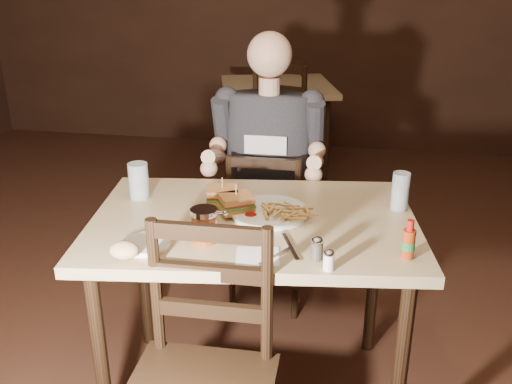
% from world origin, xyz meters
% --- Properties ---
extents(room_shell, '(7.00, 7.00, 7.00)m').
position_xyz_m(room_shell, '(0.00, 0.00, 1.40)').
color(room_shell, black).
rests_on(room_shell, ground).
extents(main_table, '(1.23, 0.90, 0.77)m').
position_xyz_m(main_table, '(0.15, 0.15, 0.68)').
color(main_table, tan).
rests_on(main_table, ground).
extents(bg_table, '(0.98, 0.98, 0.77)m').
position_xyz_m(bg_table, '(-0.10, 2.50, 0.68)').
color(bg_table, tan).
rests_on(bg_table, ground).
extents(chair_far, '(0.38, 0.42, 0.82)m').
position_xyz_m(chair_far, '(0.10, 0.84, 0.41)').
color(chair_far, black).
rests_on(chair_far, ground).
extents(bg_chair_far, '(0.45, 0.49, 0.90)m').
position_xyz_m(bg_chair_far, '(-0.10, 3.05, 0.45)').
color(bg_chair_far, black).
rests_on(bg_chair_far, ground).
extents(bg_chair_near, '(0.59, 0.61, 0.98)m').
position_xyz_m(bg_chair_near, '(-0.10, 1.95, 0.49)').
color(bg_chair_near, black).
rests_on(bg_chair_near, ground).
extents(diner, '(0.53, 0.42, 0.91)m').
position_xyz_m(diner, '(0.10, 0.79, 0.88)').
color(diner, '#2D2D32').
rests_on(diner, chair_far).
extents(dinner_plate, '(0.31, 0.31, 0.02)m').
position_xyz_m(dinner_plate, '(0.20, 0.18, 0.78)').
color(dinner_plate, white).
rests_on(dinner_plate, main_table).
extents(sandwich_left, '(0.13, 0.12, 0.10)m').
position_xyz_m(sandwich_left, '(0.02, 0.23, 0.83)').
color(sandwich_left, '#BC8141').
rests_on(sandwich_left, dinner_plate).
extents(sandwich_right, '(0.14, 0.14, 0.10)m').
position_xyz_m(sandwich_right, '(0.09, 0.17, 0.83)').
color(sandwich_right, '#BC8141').
rests_on(sandwich_right, dinner_plate).
extents(fries_pile, '(0.25, 0.19, 0.04)m').
position_xyz_m(fries_pile, '(0.27, 0.16, 0.80)').
color(fries_pile, '#DEB25E').
rests_on(fries_pile, dinner_plate).
extents(ketchup_dollop, '(0.05, 0.05, 0.01)m').
position_xyz_m(ketchup_dollop, '(0.15, 0.13, 0.79)').
color(ketchup_dollop, maroon).
rests_on(ketchup_dollop, dinner_plate).
extents(glass_left, '(0.08, 0.08, 0.14)m').
position_xyz_m(glass_left, '(-0.31, 0.25, 0.84)').
color(glass_left, silver).
rests_on(glass_left, main_table).
extents(glass_right, '(0.07, 0.07, 0.14)m').
position_xyz_m(glass_right, '(0.66, 0.32, 0.84)').
color(glass_right, silver).
rests_on(glass_right, main_table).
extents(hot_sauce, '(0.04, 0.04, 0.13)m').
position_xyz_m(hot_sauce, '(0.67, -0.06, 0.83)').
color(hot_sauce, '#8F3110').
rests_on(hot_sauce, main_table).
extents(salt_shaker, '(0.04, 0.04, 0.06)m').
position_xyz_m(salt_shaker, '(0.44, -0.17, 0.80)').
color(salt_shaker, white).
rests_on(salt_shaker, main_table).
extents(pepper_shaker, '(0.04, 0.04, 0.07)m').
position_xyz_m(pepper_shaker, '(0.40, -0.11, 0.80)').
color(pepper_shaker, '#38332D').
rests_on(pepper_shaker, main_table).
extents(syrup_dispenser, '(0.10, 0.10, 0.11)m').
position_xyz_m(syrup_dispenser, '(0.03, -0.05, 0.83)').
color(syrup_dispenser, '#8F3110').
rests_on(syrup_dispenser, main_table).
extents(napkin, '(0.15, 0.14, 0.00)m').
position_xyz_m(napkin, '(0.22, -0.13, 0.77)').
color(napkin, white).
rests_on(napkin, main_table).
extents(knife, '(0.08, 0.19, 0.00)m').
position_xyz_m(knife, '(0.31, -0.05, 0.78)').
color(knife, silver).
rests_on(knife, napkin).
extents(fork, '(0.09, 0.13, 0.00)m').
position_xyz_m(fork, '(0.27, -0.12, 0.78)').
color(fork, silver).
rests_on(fork, napkin).
extents(side_plate, '(0.17, 0.17, 0.01)m').
position_xyz_m(side_plate, '(-0.14, -0.13, 0.78)').
color(side_plate, white).
rests_on(side_plate, main_table).
extents(bread_roll, '(0.10, 0.08, 0.05)m').
position_xyz_m(bread_roll, '(-0.17, -0.23, 0.81)').
color(bread_roll, tan).
rests_on(bread_roll, side_plate).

